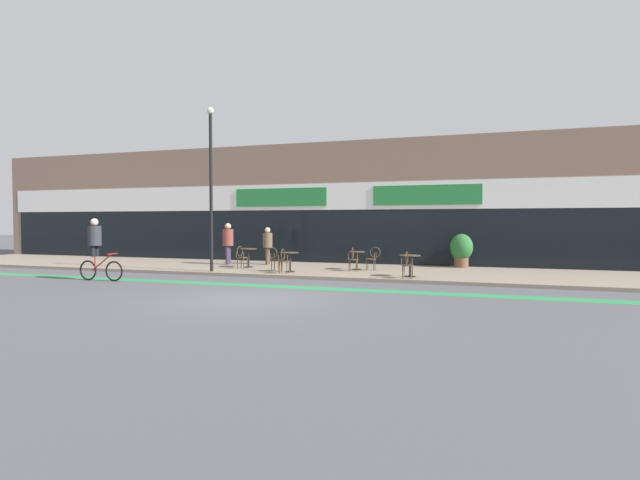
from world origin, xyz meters
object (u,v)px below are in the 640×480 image
Objects in this scene: lamp_post at (211,179)px; planter_pot at (461,249)px; cafe_chair_1_side at (275,258)px; bistro_table_3 at (410,261)px; cafe_chair_1_near at (284,259)px; bistro_table_2 at (357,257)px; pedestrian_near_end at (268,242)px; pedestrian_far_end at (228,240)px; cafe_chair_3_near at (407,263)px; cyclist_0 at (96,245)px; cafe_chair_0_near at (241,256)px; cafe_chair_2_near at (353,258)px; cafe_chair_2_side at (373,257)px; bistro_table_0 at (249,254)px; bistro_table_1 at (290,258)px.

planter_pot is at bearing 27.79° from lamp_post.
lamp_post is (-2.27, -0.70, 2.96)m from cafe_chair_1_side.
bistro_table_3 is 0.82× the size of cafe_chair_1_near.
bistro_table_2 is 0.44× the size of pedestrian_near_end.
pedestrian_near_end is 1.73m from pedestrian_far_end.
cyclist_0 is (-10.02, -2.81, 0.58)m from cafe_chair_3_near.
pedestrian_far_end is (-8.24, 2.36, 0.54)m from bistro_table_3.
lamp_post is at bearing 89.93° from cafe_chair_3_near.
pedestrian_near_end is at bearing 156.29° from bistro_table_3.
cafe_chair_0_near is 0.43× the size of cyclist_0.
cafe_chair_2_near is 6.08m from pedestrian_far_end.
cafe_chair_2_near is at bearing 152.94° from bistro_table_3.
bistro_table_2 is 0.79× the size of cafe_chair_3_near.
pedestrian_near_end reaches higher than cafe_chair_1_side.
planter_pot is at bearing 31.96° from bistro_table_2.
cafe_chair_2_side is 5.05m from pedestrian_near_end.
cafe_chair_1_side and cafe_chair_3_near have the same top height.
lamp_post reaches higher than bistro_table_0.
lamp_post is (-5.05, -2.29, 2.97)m from bistro_table_2.
cafe_chair_1_near is 3.55m from cafe_chair_2_side.
cafe_chair_1_side is 6.17m from cyclist_0.
cyclist_0 is 7.20m from pedestrian_near_end.
cafe_chair_0_near is at bearing 173.44° from bistro_table_3.
cyclist_0 reaches higher than bistro_table_3.
lamp_post is at bearing 159.82° from cafe_chair_0_near.
cafe_chair_2_side is at bearing 23.63° from cafe_chair_1_side.
cafe_chair_2_near is (4.47, 0.40, 0.00)m from cafe_chair_0_near.
cafe_chair_1_side and cafe_chair_2_side have the same top height.
lamp_post is at bearing 20.36° from cafe_chair_2_side.
cafe_chair_1_side is at bearing 177.59° from bistro_table_3.
pedestrian_far_end is (-5.93, 0.55, 0.56)m from bistro_table_2.
bistro_table_0 is 7.07m from cafe_chair_3_near.
cafe_chair_1_side is at bearing -179.82° from bistro_table_1.
pedestrian_near_end is (-6.60, 2.90, 0.43)m from bistro_table_3.
cafe_chair_1_side is (1.69, -1.19, -0.03)m from bistro_table_0.
bistro_table_0 is 0.86× the size of cafe_chair_2_near.
cyclist_0 is 1.30× the size of pedestrian_near_end.
bistro_table_3 is 0.63m from cafe_chair_3_near.
bistro_table_3 is at bearing -28.77° from pedestrian_near_end.
bistro_table_0 is at bearing 168.28° from bistro_table_3.
cyclist_0 is (-5.56, -3.65, 0.58)m from bistro_table_1.
bistro_table_1 is 0.81× the size of cafe_chair_3_near.
planter_pot is 0.22× the size of lamp_post.
bistro_table_1 is at bearing 145.04° from pedestrian_far_end.
cafe_chair_2_near is at bearing 17.66° from cafe_chair_1_side.
bistro_table_2 is 3.36m from cafe_chair_3_near.
lamp_post is at bearing -164.31° from cafe_chair_1_side.
bistro_table_3 is 6.83m from cafe_chair_0_near.
bistro_table_2 is at bearing -48.23° from cafe_chair_1_near.
pedestrian_far_end is at bearing 70.99° from cyclist_0.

